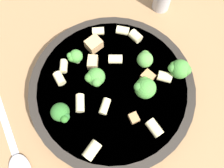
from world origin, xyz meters
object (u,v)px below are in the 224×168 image
(rigatoni_6, at_px, (123,31))
(rigatoni_9, at_px, (105,106))
(chicken_chunk_0, at_px, (148,77))
(chicken_chunk_3, at_px, (134,118))
(broccoli_floret_0, at_px, (95,78))
(rigatoni_5, at_px, (165,77))
(chicken_chunk_1, at_px, (94,44))
(rigatoni_8, at_px, (80,103))
(chicken_chunk_2, at_px, (93,62))
(rigatoni_1, at_px, (98,31))
(broccoli_floret_2, at_px, (61,114))
(broccoli_floret_4, at_px, (75,57))
(spoon, at_px, (16,157))
(pasta_bowl, at_px, (112,89))
(rigatoni_10, at_px, (92,150))
(rigatoni_7, at_px, (136,36))
(broccoli_floret_5, at_px, (145,59))
(rigatoni_0, at_px, (154,128))
(broccoli_floret_1, at_px, (145,87))
(rigatoni_4, at_px, (64,66))
(rigatoni_2, at_px, (115,59))
(broccoli_floret_3, at_px, (180,69))
(rigatoni_3, at_px, (59,78))

(rigatoni_6, distance_m, rigatoni_9, 0.15)
(chicken_chunk_0, bearing_deg, chicken_chunk_3, -141.81)
(broccoli_floret_0, distance_m, rigatoni_5, 0.12)
(chicken_chunk_1, bearing_deg, rigatoni_8, -131.87)
(chicken_chunk_2, bearing_deg, rigatoni_1, 51.03)
(broccoli_floret_2, distance_m, broccoli_floret_4, 0.10)
(rigatoni_1, xyz_separation_m, rigatoni_5, (0.05, -0.14, 0.00))
(rigatoni_1, distance_m, rigatoni_8, 0.14)
(spoon, bearing_deg, chicken_chunk_1, 24.63)
(rigatoni_1, bearing_deg, pasta_bowl, -108.24)
(rigatoni_10, bearing_deg, rigatoni_9, 43.12)
(pasta_bowl, bearing_deg, rigatoni_7, 33.48)
(broccoli_floret_5, xyz_separation_m, spoon, (-0.27, -0.02, -0.05))
(broccoli_floret_4, height_order, rigatoni_6, broccoli_floret_4)
(broccoli_floret_0, xyz_separation_m, rigatoni_1, (0.05, 0.09, -0.02))
(chicken_chunk_1, bearing_deg, broccoli_floret_0, -117.17)
(rigatoni_9, height_order, chicken_chunk_0, rigatoni_9)
(broccoli_floret_0, xyz_separation_m, rigatoni_7, (0.11, 0.04, -0.01))
(broccoli_floret_2, relative_size, rigatoni_7, 1.60)
(broccoli_floret_0, relative_size, chicken_chunk_1, 1.44)
(chicken_chunk_2, height_order, chicken_chunk_3, chicken_chunk_2)
(broccoli_floret_4, bearing_deg, rigatoni_0, -74.42)
(broccoli_floret_1, distance_m, rigatoni_1, 0.14)
(rigatoni_8, xyz_separation_m, rigatoni_10, (-0.02, -0.07, 0.00))
(rigatoni_4, distance_m, spoon, 0.17)
(rigatoni_0, bearing_deg, rigatoni_8, 129.59)
(rigatoni_6, distance_m, chicken_chunk_3, 0.17)
(rigatoni_1, distance_m, rigatoni_6, 0.05)
(rigatoni_7, height_order, chicken_chunk_1, chicken_chunk_1)
(broccoli_floret_2, height_order, spoon, broccoli_floret_2)
(rigatoni_0, distance_m, rigatoni_1, 0.20)
(rigatoni_9, bearing_deg, chicken_chunk_3, -53.35)
(chicken_chunk_2, distance_m, spoon, 0.21)
(broccoli_floret_5, relative_size, chicken_chunk_3, 2.10)
(broccoli_floret_1, relative_size, broccoli_floret_4, 1.29)
(rigatoni_7, bearing_deg, chicken_chunk_0, -108.88)
(broccoli_floret_0, xyz_separation_m, chicken_chunk_2, (0.01, 0.03, -0.02))
(rigatoni_7, distance_m, rigatoni_9, 0.14)
(rigatoni_0, bearing_deg, rigatoni_2, 84.92)
(broccoli_floret_3, bearing_deg, rigatoni_2, 134.19)
(rigatoni_0, distance_m, rigatoni_9, 0.09)
(broccoli_floret_3, bearing_deg, rigatoni_7, 101.50)
(rigatoni_1, bearing_deg, rigatoni_9, -116.22)
(broccoli_floret_4, height_order, rigatoni_0, broccoli_floret_4)
(broccoli_floret_1, relative_size, rigatoni_10, 1.42)
(rigatoni_6, bearing_deg, broccoli_floret_4, -175.77)
(broccoli_floret_2, bearing_deg, rigatoni_5, -9.96)
(broccoli_floret_3, xyz_separation_m, rigatoni_8, (-0.17, 0.04, -0.02))
(broccoli_floret_4, relative_size, rigatoni_3, 1.40)
(rigatoni_3, distance_m, rigatoni_9, 0.09)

